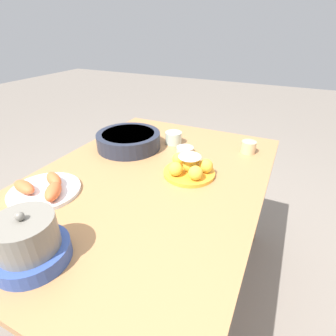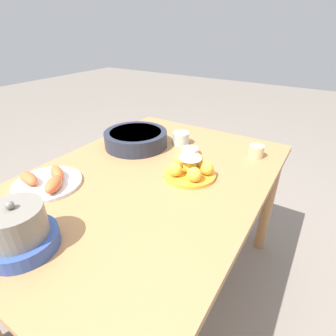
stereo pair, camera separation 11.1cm
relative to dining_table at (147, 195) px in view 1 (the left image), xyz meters
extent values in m
plane|color=slate|center=(0.00, 0.00, -0.63)|extent=(12.00, 12.00, 0.00)
cylinder|color=#A87547|center=(0.63, -0.43, -0.28)|extent=(0.06, 0.06, 0.69)
cylinder|color=#A87547|center=(0.63, 0.43, -0.28)|extent=(0.06, 0.06, 0.69)
cube|color=#A87547|center=(0.00, 0.00, 0.07)|extent=(1.35, 0.95, 0.03)
cylinder|color=gold|center=(0.11, -0.15, 0.10)|extent=(0.22, 0.22, 0.02)
sphere|color=yellow|center=(0.18, -0.15, 0.13)|extent=(0.06, 0.06, 0.06)
sphere|color=yellow|center=(0.14, -0.09, 0.13)|extent=(0.06, 0.06, 0.06)
sphere|color=yellow|center=(0.05, -0.11, 0.13)|extent=(0.06, 0.06, 0.06)
sphere|color=yellow|center=(0.05, -0.20, 0.13)|extent=(0.06, 0.06, 0.06)
sphere|color=yellow|center=(0.13, -0.22, 0.13)|extent=(0.06, 0.06, 0.06)
ellipsoid|color=white|center=(0.11, -0.15, 0.17)|extent=(0.10, 0.10, 0.02)
sphere|color=yellow|center=(0.11, -0.15, 0.13)|extent=(0.06, 0.06, 0.06)
cylinder|color=#232838|center=(0.23, 0.24, 0.13)|extent=(0.33, 0.33, 0.08)
cylinder|color=brown|center=(0.23, 0.24, 0.16)|extent=(0.27, 0.27, 0.01)
cylinder|color=beige|center=(0.30, -0.06, 0.10)|extent=(0.09, 0.09, 0.03)
cylinder|color=olive|center=(0.30, -0.06, 0.12)|extent=(0.07, 0.07, 0.01)
cylinder|color=silver|center=(-0.27, 0.30, 0.10)|extent=(0.27, 0.27, 0.01)
ellipsoid|color=#E06033|center=(-0.22, 0.29, 0.13)|extent=(0.09, 0.12, 0.05)
ellipsoid|color=#E06033|center=(-0.31, 0.36, 0.12)|extent=(0.07, 0.12, 0.04)
ellipsoid|color=#E06033|center=(-0.28, 0.23, 0.13)|extent=(0.12, 0.11, 0.05)
cylinder|color=#DBB27F|center=(0.44, -0.34, 0.12)|extent=(0.07, 0.07, 0.06)
cylinder|color=beige|center=(0.38, 0.05, 0.12)|extent=(0.09, 0.09, 0.06)
cylinder|color=#334C99|center=(-0.52, 0.06, 0.11)|extent=(0.21, 0.21, 0.05)
cylinder|color=slate|center=(-0.52, 0.06, 0.18)|extent=(0.16, 0.16, 0.10)
sphere|color=slate|center=(-0.52, 0.06, 0.24)|extent=(0.02, 0.02, 0.02)
camera|label=1|loc=(-0.82, -0.50, 0.67)|focal=28.00mm
camera|label=2|loc=(-0.77, -0.59, 0.67)|focal=28.00mm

